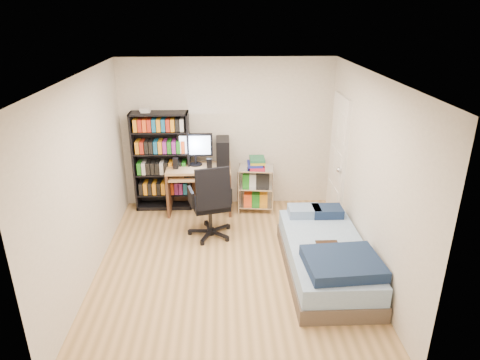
{
  "coord_description": "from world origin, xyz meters",
  "views": [
    {
      "loc": [
        -0.06,
        -4.9,
        3.23
      ],
      "look_at": [
        0.15,
        0.4,
        1.07
      ],
      "focal_mm": 32.0,
      "sensor_mm": 36.0,
      "label": 1
    }
  ],
  "objects_px": {
    "computer_desk": "(205,170)",
    "office_chair": "(211,214)",
    "bed": "(326,257)",
    "media_shelf": "(162,160)"
  },
  "relations": [
    {
      "from": "computer_desk",
      "to": "office_chair",
      "type": "height_order",
      "value": "computer_desk"
    },
    {
      "from": "bed",
      "to": "computer_desk",
      "type": "bearing_deg",
      "value": 128.83
    },
    {
      "from": "office_chair",
      "to": "media_shelf",
      "type": "bearing_deg",
      "value": 113.49
    },
    {
      "from": "computer_desk",
      "to": "office_chair",
      "type": "bearing_deg",
      "value": -83.73
    },
    {
      "from": "computer_desk",
      "to": "bed",
      "type": "xyz_separation_m",
      "value": [
        1.6,
        -1.99,
        -0.46
      ]
    },
    {
      "from": "media_shelf",
      "to": "computer_desk",
      "type": "distance_m",
      "value": 0.74
    },
    {
      "from": "office_chair",
      "to": "computer_desk",
      "type": "bearing_deg",
      "value": 81.64
    },
    {
      "from": "media_shelf",
      "to": "computer_desk",
      "type": "height_order",
      "value": "media_shelf"
    },
    {
      "from": "media_shelf",
      "to": "office_chair",
      "type": "xyz_separation_m",
      "value": [
        0.82,
        -1.05,
        -0.49
      ]
    },
    {
      "from": "computer_desk",
      "to": "office_chair",
      "type": "relative_size",
      "value": 1.15
    }
  ]
}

